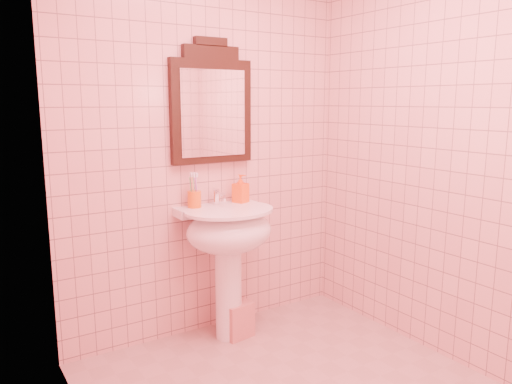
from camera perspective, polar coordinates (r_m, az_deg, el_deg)
back_wall at (r=3.26m, az=-5.54°, el=5.41°), size 2.00×0.02×2.50m
pedestal_sink at (r=3.18m, az=-3.15°, el=-5.49°), size 0.58×0.58×0.86m
faucet at (r=3.23m, az=-4.40°, el=-0.52°), size 0.04×0.16×0.11m
mirror at (r=3.23m, az=-5.09°, el=9.77°), size 0.56×0.06×0.78m
toothbrush_cup at (r=3.17m, az=-7.05°, el=-0.79°), size 0.09×0.09×0.20m
soap_dispenser at (r=3.31m, az=-1.77°, el=0.40°), size 0.11×0.11×0.19m
towel at (r=3.37m, az=-2.07°, el=-14.40°), size 0.21×0.15×0.23m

